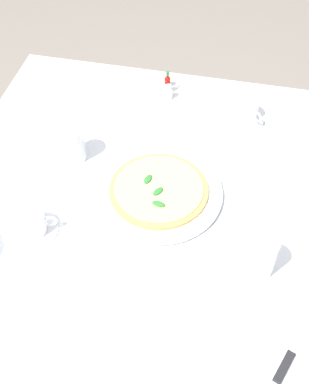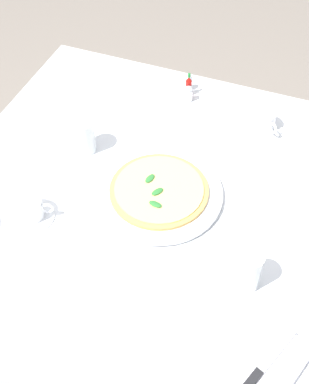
# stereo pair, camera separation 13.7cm
# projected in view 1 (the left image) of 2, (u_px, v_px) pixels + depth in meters

# --- Properties ---
(ground_plane) EXTENTS (8.00, 8.00, 0.00)m
(ground_plane) POSITION_uv_depth(u_px,v_px,m) (152.00, 324.00, 1.94)
(ground_plane) COLOR slate
(dining_table) EXTENTS (1.14, 1.14, 0.74)m
(dining_table) POSITION_uv_depth(u_px,v_px,m) (151.00, 227.00, 1.48)
(dining_table) COLOR white
(dining_table) RESTS_ON ground_plane
(pizza_plate) EXTENTS (0.35, 0.35, 0.02)m
(pizza_plate) POSITION_uv_depth(u_px,v_px,m) (159.00, 193.00, 1.38)
(pizza_plate) COLOR white
(pizza_plate) RESTS_ON dining_table
(pizza) EXTENTS (0.27, 0.27, 0.02)m
(pizza) POSITION_uv_depth(u_px,v_px,m) (159.00, 189.00, 1.37)
(pizza) COLOR tan
(pizza) RESTS_ON pizza_plate
(coffee_cup_right_edge) EXTENTS (0.13, 0.13, 0.06)m
(coffee_cup_right_edge) POSITION_uv_depth(u_px,v_px,m) (31.00, 225.00, 1.29)
(coffee_cup_right_edge) COLOR white
(coffee_cup_right_edge) RESTS_ON dining_table
(coffee_cup_near_left) EXTENTS (0.13, 0.13, 0.07)m
(coffee_cup_near_left) POSITION_uv_depth(u_px,v_px,m) (246.00, 111.00, 1.57)
(coffee_cup_near_left) COLOR white
(coffee_cup_near_left) RESTS_ON dining_table
(water_glass_near_right) EXTENTS (0.06, 0.06, 0.12)m
(water_glass_near_right) POSITION_uv_depth(u_px,v_px,m) (261.00, 259.00, 1.19)
(water_glass_near_right) COLOR white
(water_glass_near_right) RESTS_ON dining_table
(water_glass_back_corner) EXTENTS (0.07, 0.07, 0.11)m
(water_glass_back_corner) POSITION_uv_depth(u_px,v_px,m) (73.00, 146.00, 1.45)
(water_glass_back_corner) COLOR white
(water_glass_back_corner) RESTS_ON dining_table
(napkin_folded) EXTENTS (0.25, 0.20, 0.02)m
(napkin_folded) POSITION_uv_depth(u_px,v_px,m) (292.00, 352.00, 1.08)
(napkin_folded) COLOR white
(napkin_folded) RESTS_ON dining_table
(dinner_knife) EXTENTS (0.19, 0.09, 0.01)m
(dinner_knife) POSITION_uv_depth(u_px,v_px,m) (294.00, 348.00, 1.08)
(dinner_knife) COLOR silver
(dinner_knife) RESTS_ON napkin_folded
(hot_sauce_bottle) EXTENTS (0.02, 0.02, 0.08)m
(hot_sauce_bottle) POSITION_uv_depth(u_px,v_px,m) (167.00, 84.00, 1.65)
(hot_sauce_bottle) COLOR #B7140F
(hot_sauce_bottle) RESTS_ON dining_table
(salt_shaker) EXTENTS (0.03, 0.03, 0.06)m
(salt_shaker) POSITION_uv_depth(u_px,v_px,m) (166.00, 81.00, 1.68)
(salt_shaker) COLOR white
(salt_shaker) RESTS_ON dining_table
(pepper_shaker) EXTENTS (0.03, 0.03, 0.06)m
(pepper_shaker) POSITION_uv_depth(u_px,v_px,m) (169.00, 92.00, 1.64)
(pepper_shaker) COLOR white
(pepper_shaker) RESTS_ON dining_table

